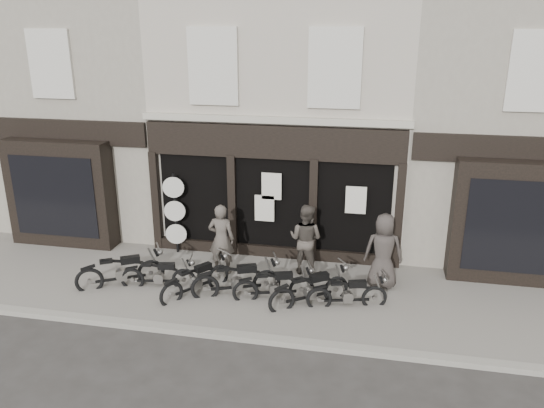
% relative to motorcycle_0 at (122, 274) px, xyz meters
% --- Properties ---
extents(ground_plane, '(90.00, 90.00, 0.00)m').
position_rel_motorcycle_0_xyz_m(ground_plane, '(3.41, -0.39, -0.42)').
color(ground_plane, '#2D2B28').
rests_on(ground_plane, ground).
extents(pavement, '(30.00, 4.20, 0.12)m').
position_rel_motorcycle_0_xyz_m(pavement, '(3.41, 0.51, -0.36)').
color(pavement, slate).
rests_on(pavement, ground_plane).
extents(kerb, '(30.00, 0.25, 0.13)m').
position_rel_motorcycle_0_xyz_m(kerb, '(3.41, -1.64, -0.36)').
color(kerb, gray).
rests_on(kerb, ground_plane).
extents(central_building, '(7.30, 6.22, 8.34)m').
position_rel_motorcycle_0_xyz_m(central_building, '(3.41, 5.56, 3.66)').
color(central_building, '#A69E8E').
rests_on(central_building, ground).
extents(neighbour_left, '(5.60, 6.73, 8.34)m').
position_rel_motorcycle_0_xyz_m(neighbour_left, '(-2.94, 5.50, 3.62)').
color(neighbour_left, gray).
rests_on(neighbour_left, ground).
extents(neighbour_right, '(5.60, 6.73, 8.34)m').
position_rel_motorcycle_0_xyz_m(neighbour_right, '(9.76, 5.50, 3.62)').
color(neighbour_right, gray).
rests_on(neighbour_right, ground).
extents(motorcycle_0, '(2.01, 1.36, 1.06)m').
position_rel_motorcycle_0_xyz_m(motorcycle_0, '(0.00, 0.00, 0.00)').
color(motorcycle_0, black).
rests_on(motorcycle_0, ground).
extents(motorcycle_1, '(1.91, 0.63, 0.92)m').
position_rel_motorcycle_0_xyz_m(motorcycle_1, '(0.96, 0.12, -0.06)').
color(motorcycle_1, black).
rests_on(motorcycle_1, ground).
extents(motorcycle_2, '(1.41, 1.77, 0.98)m').
position_rel_motorcycle_0_xyz_m(motorcycle_2, '(2.00, -0.01, -0.03)').
color(motorcycle_2, black).
rests_on(motorcycle_2, ground).
extents(motorcycle_3, '(2.11, 1.12, 1.07)m').
position_rel_motorcycle_0_xyz_m(motorcycle_3, '(3.01, 0.11, 0.00)').
color(motorcycle_3, black).
rests_on(motorcycle_3, ground).
extents(motorcycle_4, '(1.94, 0.88, 0.96)m').
position_rel_motorcycle_0_xyz_m(motorcycle_4, '(3.96, 0.09, -0.04)').
color(motorcycle_4, black).
rests_on(motorcycle_4, ground).
extents(motorcycle_5, '(1.85, 1.46, 1.02)m').
position_rel_motorcycle_0_xyz_m(motorcycle_5, '(4.83, 0.01, -0.02)').
color(motorcycle_5, black).
rests_on(motorcycle_5, ground).
extents(motorcycle_6, '(1.88, 0.76, 0.92)m').
position_rel_motorcycle_0_xyz_m(motorcycle_6, '(5.72, 0.06, -0.06)').
color(motorcycle_6, black).
rests_on(motorcycle_6, ground).
extents(man_left, '(0.71, 0.48, 1.92)m').
position_rel_motorcycle_0_xyz_m(man_left, '(2.30, 1.22, 0.66)').
color(man_left, '#4D463F').
rests_on(man_left, pavement).
extents(man_centre, '(1.10, 0.97, 1.91)m').
position_rel_motorcycle_0_xyz_m(man_centre, '(4.48, 1.66, 0.65)').
color(man_centre, '#453F38').
rests_on(man_centre, pavement).
extents(man_right, '(0.97, 0.66, 1.94)m').
position_rel_motorcycle_0_xyz_m(man_right, '(6.49, 1.23, 0.67)').
color(man_right, '#38322F').
rests_on(man_right, pavement).
extents(advert_sign_post, '(0.60, 0.39, 2.49)m').
position_rel_motorcycle_0_xyz_m(advert_sign_post, '(0.63, 2.24, 0.79)').
color(advert_sign_post, black).
rests_on(advert_sign_post, ground).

